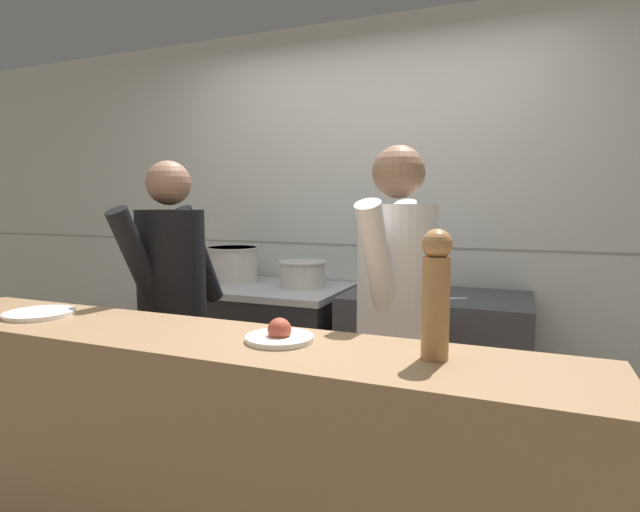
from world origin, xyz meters
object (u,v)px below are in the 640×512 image
at_px(sauce_pot, 302,273).
at_px(plated_dish_appetiser, 280,335).
at_px(chefs_knife, 422,298).
at_px(plated_dish_main, 40,313).
at_px(oven_range, 263,354).
at_px(chef_sous, 396,320).
at_px(chef_head_cook, 172,308).
at_px(stock_pot, 233,264).
at_px(pepper_mill, 436,292).

distance_m(sauce_pot, plated_dish_appetiser, 1.53).
distance_m(sauce_pot, chefs_knife, 0.83).
relative_size(plated_dish_main, plated_dish_appetiser, 1.18).
xyz_separation_m(sauce_pot, chefs_knife, (0.80, -0.22, -0.06)).
xyz_separation_m(oven_range, sauce_pot, (0.26, 0.05, 0.54)).
xyz_separation_m(oven_range, chefs_knife, (1.06, -0.17, 0.47)).
bearing_deg(chef_sous, chef_head_cook, -168.86).
bearing_deg(chef_sous, oven_range, 152.45).
height_order(plated_dish_main, chef_sous, chef_sous).
bearing_deg(stock_pot, chefs_knife, -9.38).
bearing_deg(chef_sous, sauce_pot, 142.55).
relative_size(sauce_pot, plated_dish_main, 1.13).
bearing_deg(pepper_mill, chefs_knife, 102.33).
bearing_deg(plated_dish_appetiser, chef_head_cook, 147.61).
bearing_deg(pepper_mill, stock_pot, 137.98).
xyz_separation_m(plated_dish_main, plated_dish_appetiser, (1.06, 0.03, 0.01)).
xyz_separation_m(chefs_knife, plated_dish_main, (-1.30, -1.23, 0.06)).
height_order(chefs_knife, chef_head_cook, chef_head_cook).
relative_size(sauce_pot, pepper_mill, 0.79).
bearing_deg(oven_range, pepper_mill, -45.90).
relative_size(plated_dish_main, pepper_mill, 0.70).
height_order(stock_pot, sauce_pot, stock_pot).
distance_m(sauce_pot, plated_dish_main, 1.53).
distance_m(pepper_mill, chef_sous, 0.74).
bearing_deg(pepper_mill, sauce_pot, 126.82).
relative_size(chefs_knife, plated_dish_appetiser, 1.69).
bearing_deg(chefs_knife, sauce_pot, 164.66).
height_order(plated_dish_appetiser, chef_sous, chef_sous).
relative_size(stock_pot, plated_dish_appetiser, 1.53).
height_order(stock_pot, chefs_knife, stock_pot).
distance_m(chefs_knife, pepper_mill, 1.25).
bearing_deg(chef_head_cook, stock_pot, 109.48).
xyz_separation_m(stock_pot, chef_sous, (1.30, -0.77, -0.10)).
relative_size(stock_pot, chefs_knife, 0.90).
height_order(plated_dish_main, pepper_mill, pepper_mill).
relative_size(chefs_knife, chef_head_cook, 0.23).
relative_size(oven_range, sauce_pot, 3.62).
xyz_separation_m(oven_range, stock_pot, (-0.25, 0.05, 0.57)).
height_order(plated_dish_appetiser, chef_head_cook, chef_head_cook).
height_order(pepper_mill, chef_head_cook, chef_head_cook).
bearing_deg(chef_sous, pepper_mill, -60.38).
distance_m(stock_pot, chefs_knife, 1.33).
height_order(sauce_pot, chef_head_cook, chef_head_cook).
bearing_deg(chefs_knife, oven_range, 171.05).
bearing_deg(oven_range, plated_dish_appetiser, -58.95).
height_order(chefs_knife, plated_dish_appetiser, plated_dish_appetiser).
bearing_deg(chef_head_cook, plated_dish_appetiser, -25.19).
xyz_separation_m(stock_pot, plated_dish_appetiser, (1.07, -1.42, -0.03)).
xyz_separation_m(plated_dish_appetiser, chef_sous, (0.23, 0.64, -0.07)).
relative_size(oven_range, chef_head_cook, 0.66).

